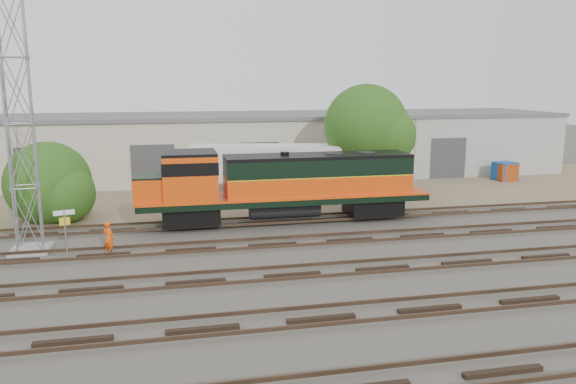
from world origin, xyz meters
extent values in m
plane|color=#47423A|center=(0.00, 0.00, 0.00)|extent=(140.00, 140.00, 0.00)
cube|color=#726047|center=(0.00, 15.00, 0.01)|extent=(80.00, 16.00, 0.02)
cube|color=#4C3828|center=(0.00, -11.25, 0.21)|extent=(80.00, 0.08, 0.14)
cube|color=black|center=(0.00, -7.50, 0.07)|extent=(80.00, 2.40, 0.14)
cube|color=#4C3828|center=(0.00, -8.25, 0.21)|extent=(80.00, 0.08, 0.14)
cube|color=#4C3828|center=(0.00, -6.75, 0.21)|extent=(80.00, 0.08, 0.14)
cube|color=black|center=(0.00, -3.00, 0.07)|extent=(80.00, 2.40, 0.14)
cube|color=#4C3828|center=(0.00, -3.75, 0.21)|extent=(80.00, 0.08, 0.14)
cube|color=#4C3828|center=(0.00, -2.25, 0.21)|extent=(80.00, 0.08, 0.14)
cube|color=black|center=(0.00, 1.50, 0.07)|extent=(80.00, 2.40, 0.14)
cube|color=#4C3828|center=(0.00, 0.75, 0.21)|extent=(80.00, 0.08, 0.14)
cube|color=#4C3828|center=(0.00, 2.25, 0.21)|extent=(80.00, 0.08, 0.14)
cube|color=black|center=(0.00, 6.00, 0.07)|extent=(80.00, 2.40, 0.14)
cube|color=#4C3828|center=(0.00, 5.25, 0.21)|extent=(80.00, 0.08, 0.14)
cube|color=#4C3828|center=(0.00, 6.75, 0.21)|extent=(80.00, 0.08, 0.14)
cube|color=beige|center=(0.00, 23.00, 2.50)|extent=(58.00, 10.00, 5.00)
cube|color=#59595B|center=(0.00, 23.00, 5.15)|extent=(58.40, 10.40, 0.30)
cube|color=#999993|center=(22.00, 17.95, 2.50)|extent=(14.00, 0.10, 5.00)
cube|color=#333335|center=(-14.00, 17.94, 1.70)|extent=(3.20, 0.12, 3.40)
cube|color=#333335|center=(-6.00, 17.94, 1.70)|extent=(3.20, 0.12, 3.40)
cube|color=#333335|center=(2.00, 17.94, 1.70)|extent=(3.20, 0.12, 3.40)
cube|color=#333335|center=(10.00, 17.94, 1.70)|extent=(3.20, 0.12, 3.40)
cube|color=#333335|center=(18.00, 17.94, 1.70)|extent=(3.20, 0.12, 3.40)
cube|color=black|center=(-3.78, 6.00, 0.77)|extent=(3.10, 2.33, 0.97)
cube|color=black|center=(6.90, 6.00, 0.77)|extent=(3.10, 2.33, 0.97)
cube|color=black|center=(1.56, 6.00, 1.42)|extent=(16.49, 2.91, 0.34)
cylinder|color=black|center=(1.56, 6.00, 0.81)|extent=(4.07, 1.07, 1.07)
cube|color=#DC420A|center=(3.50, 6.00, 2.17)|extent=(10.67, 2.52, 1.16)
cube|color=black|center=(3.50, 6.00, 3.24)|extent=(10.67, 2.52, 0.97)
cube|color=black|center=(3.50, 6.00, 3.82)|extent=(10.67, 2.52, 0.19)
cube|color=#DC420A|center=(-3.78, 6.00, 2.85)|extent=(2.91, 2.91, 2.52)
cube|color=black|center=(-3.78, 6.00, 4.19)|extent=(2.91, 2.91, 0.16)
cube|color=#DC420A|center=(-6.01, 6.00, 2.27)|extent=(1.55, 2.33, 1.36)
cube|color=gray|center=(-11.48, 3.10, 0.10)|extent=(1.78, 1.78, 0.20)
cylinder|color=gray|center=(-12.02, 3.64, 6.12)|extent=(0.09, 0.09, 11.84)
cylinder|color=gray|center=(-10.94, 3.64, 6.12)|extent=(0.09, 0.09, 11.84)
cylinder|color=gray|center=(-12.02, 2.56, 6.12)|extent=(0.09, 0.09, 11.84)
cylinder|color=gray|center=(-10.94, 2.56, 6.12)|extent=(0.09, 0.09, 11.84)
cylinder|color=gray|center=(-9.65, 1.83, 1.13)|extent=(0.07, 0.07, 2.26)
cube|color=white|center=(-9.65, 1.83, 2.11)|extent=(0.91, 0.26, 0.23)
cube|color=yellow|center=(-9.65, 1.83, 1.70)|extent=(0.46, 0.15, 0.36)
imported|color=#F2530D|center=(-7.76, 1.75, 0.81)|extent=(0.71, 0.66, 1.62)
cube|color=white|center=(2.61, 13.03, 2.45)|extent=(12.26, 4.61, 2.50)
cube|color=black|center=(7.24, 12.15, 0.46)|extent=(2.61, 2.69, 0.92)
cube|color=black|center=(-2.10, 12.99, 0.60)|extent=(0.14, 0.14, 1.20)
cube|color=black|center=(-1.76, 14.81, 0.60)|extent=(0.14, 0.14, 1.20)
cube|color=#164998|center=(22.20, 16.08, 0.75)|extent=(1.90, 1.82, 1.50)
cube|color=#993710|center=(22.17, 15.90, 0.70)|extent=(1.51, 1.41, 1.40)
cylinder|color=#382619|center=(-11.76, 9.55, 0.22)|extent=(0.34, 0.34, 0.45)
sphere|color=#224F16|center=(-11.76, 9.55, 2.17)|extent=(4.92, 4.92, 4.92)
sphere|color=#224F16|center=(-10.78, 8.81, 1.68)|extent=(3.44, 3.44, 3.44)
cylinder|color=#382619|center=(8.67, 12.37, 1.46)|extent=(0.34, 0.34, 2.91)
sphere|color=#224F16|center=(8.67, 12.37, 4.95)|extent=(5.83, 5.83, 5.83)
sphere|color=#224F16|center=(9.84, 11.50, 4.37)|extent=(4.08, 4.08, 4.08)
camera|label=1|loc=(-4.87, -24.76, 8.01)|focal=35.00mm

